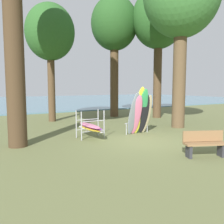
{
  "coord_description": "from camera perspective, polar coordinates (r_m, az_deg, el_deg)",
  "views": [
    {
      "loc": [
        -6.16,
        -8.13,
        2.31
      ],
      "look_at": [
        -0.44,
        1.84,
        1.1
      ],
      "focal_mm": 38.73,
      "sensor_mm": 36.0,
      "label": 1
    }
  ],
  "objects": [
    {
      "name": "ground_plane",
      "position": [
        10.46,
        7.18,
        -6.8
      ],
      "size": [
        80.0,
        80.0,
        0.0
      ],
      "primitive_type": "plane",
      "color": "#60663D"
    },
    {
      "name": "lake_water",
      "position": [
        39.31,
        -20.78,
        2.33
      ],
      "size": [
        80.0,
        36.0,
        0.1
      ],
      "primitive_type": "cube",
      "color": "slate",
      "rests_on": "ground"
    },
    {
      "name": "tree_mid_behind",
      "position": [
        16.87,
        -14.41,
        17.51
      ],
      "size": [
        3.17,
        3.17,
        7.64
      ],
      "color": "#4C3823",
      "rests_on": "ground"
    },
    {
      "name": "tree_far_left_back",
      "position": [
        18.92,
        10.94,
        20.54
      ],
      "size": [
        3.81,
        3.81,
        9.42
      ],
      "color": "#4C3823",
      "rests_on": "ground"
    },
    {
      "name": "tree_far_right_back",
      "position": [
        19.18,
        0.55,
        19.66
      ],
      "size": [
        3.5,
        3.5,
        9.03
      ],
      "color": "#4C3823",
      "rests_on": "ground"
    },
    {
      "name": "leaning_board_pile",
      "position": [
        11.71,
        6.66,
        -0.31
      ],
      "size": [
        1.44,
        0.85,
        2.31
      ],
      "color": "gray",
      "rests_on": "ground"
    },
    {
      "name": "board_storage_rack",
      "position": [
        10.96,
        -5.22,
        -3.54
      ],
      "size": [
        1.15,
        2.13,
        1.25
      ],
      "color": "#9EA0A5",
      "rests_on": "ground"
    },
    {
      "name": "park_bench",
      "position": [
        8.59,
        20.99,
        -6.89
      ],
      "size": [
        1.45,
        0.92,
        0.85
      ],
      "color": "#2D2D33",
      "rests_on": "ground"
    }
  ]
}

